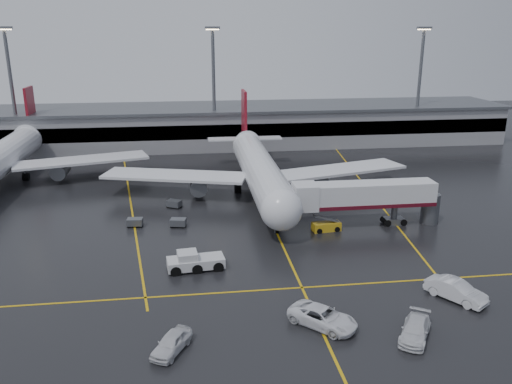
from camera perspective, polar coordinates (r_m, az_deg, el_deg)
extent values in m
plane|color=black|center=(73.38, 1.34, -2.46)|extent=(220.00, 220.00, 0.00)
cube|color=gold|center=(73.38, 1.34, -2.45)|extent=(0.25, 90.00, 0.02)
cube|color=gold|center=(53.56, 5.04, -10.37)|extent=(60.00, 0.25, 0.02)
cube|color=gold|center=(82.55, -13.62, -0.68)|extent=(9.99, 69.35, 0.02)
cube|color=gold|center=(86.96, 12.10, 0.35)|extent=(7.57, 69.64, 0.02)
cube|color=gray|center=(118.54, -2.26, 7.20)|extent=(120.00, 18.00, 8.00)
cube|color=black|center=(109.83, -1.82, 6.66)|extent=(120.00, 0.40, 3.00)
cube|color=#595B60|center=(117.86, -2.29, 9.26)|extent=(122.00, 19.00, 0.60)
cylinder|color=#595B60|center=(116.02, -25.06, 9.64)|extent=(0.70, 0.70, 25.00)
cube|color=#595B60|center=(115.36, -25.89, 15.87)|extent=(3.00, 1.20, 0.50)
cube|color=#FFE5B2|center=(115.36, -25.87, 15.72)|extent=(2.60, 0.90, 0.20)
cylinder|color=#595B60|center=(111.03, -4.63, 10.90)|extent=(0.70, 0.70, 25.00)
cube|color=#595B60|center=(110.34, -4.80, 17.47)|extent=(3.00, 1.20, 0.50)
cube|color=#FFE5B2|center=(110.34, -4.79, 17.31)|extent=(2.60, 0.90, 0.20)
cylinder|color=#595B60|center=(121.98, 17.38, 10.76)|extent=(0.70, 0.70, 25.00)
cube|color=#595B60|center=(121.35, 17.94, 16.71)|extent=(3.00, 1.20, 0.50)
cube|color=#FFE5B2|center=(121.35, 17.93, 16.57)|extent=(2.60, 0.90, 0.20)
cylinder|color=silver|center=(79.68, 0.47, 2.32)|extent=(5.20, 36.00, 5.20)
sphere|color=silver|center=(62.69, 2.78, -1.91)|extent=(5.20, 5.20, 5.20)
cone|color=silver|center=(99.82, -1.22, 5.75)|extent=(4.94, 8.00, 4.94)
cube|color=maroon|center=(99.94, -1.31, 8.62)|extent=(0.50, 5.50, 8.50)
cube|color=silver|center=(99.78, -1.23, 5.86)|extent=(14.00, 3.00, 0.25)
cube|color=silver|center=(81.11, -8.86, 1.79)|extent=(22.80, 11.83, 0.40)
cube|color=silver|center=(84.51, 9.05, 2.42)|extent=(22.80, 11.83, 0.40)
cylinder|color=#595B60|center=(80.51, -6.34, 0.74)|extent=(2.60, 4.50, 2.60)
cylinder|color=#595B60|center=(83.03, 6.88, 1.24)|extent=(2.60, 4.50, 2.60)
cylinder|color=#595B60|center=(66.56, 2.28, -3.67)|extent=(0.56, 0.56, 2.00)
cylinder|color=#595B60|center=(83.05, -2.01, 0.64)|extent=(0.56, 0.56, 2.00)
cylinder|color=#595B60|center=(83.89, 2.35, 0.81)|extent=(0.56, 0.56, 2.00)
cylinder|color=black|center=(66.76, 2.28, -4.11)|extent=(0.40, 1.10, 1.10)
cylinder|color=black|center=(83.18, -2.01, 0.35)|extent=(1.00, 1.40, 1.40)
cylinder|color=black|center=(84.01, 2.34, 0.52)|extent=(1.00, 1.40, 1.40)
cone|color=silver|center=(115.30, -23.29, 5.92)|extent=(4.94, 8.00, 4.94)
cube|color=maroon|center=(115.50, -23.45, 8.40)|extent=(0.50, 5.50, 8.50)
cube|color=silver|center=(115.27, -23.30, 6.02)|extent=(14.00, 3.00, 0.25)
cube|color=silver|center=(94.46, -18.51, 3.31)|extent=(22.80, 11.83, 0.40)
cylinder|color=#595B60|center=(94.58, -20.62, 2.23)|extent=(2.60, 4.50, 2.60)
cylinder|color=#595B60|center=(98.31, -23.88, 1.79)|extent=(0.56, 0.56, 2.00)
cylinder|color=black|center=(98.42, -23.85, 1.54)|extent=(1.00, 1.40, 1.40)
cube|color=silver|center=(69.34, 11.99, -0.20)|extent=(18.00, 3.20, 3.00)
cube|color=#4E0A16|center=(69.73, 11.93, -1.22)|extent=(18.00, 3.30, 0.50)
cube|color=silver|center=(67.08, 5.37, -0.49)|extent=(3.00, 3.40, 3.30)
cylinder|color=#595B60|center=(71.65, 14.87, -2.29)|extent=(0.80, 0.80, 3.00)
cube|color=#595B60|center=(72.00, 14.81, -3.07)|extent=(2.60, 1.60, 0.90)
cylinder|color=#595B60|center=(73.51, 18.51, -1.70)|extent=(2.40, 2.40, 4.00)
cylinder|color=black|center=(71.59, 13.99, -3.13)|extent=(0.90, 1.80, 0.90)
cylinder|color=black|center=(72.41, 15.61, -3.02)|extent=(0.90, 1.80, 0.90)
cube|color=silver|center=(57.22, -6.61, -7.66)|extent=(6.34, 3.10, 1.05)
cube|color=silver|center=(56.77, -7.52, -6.93)|extent=(2.31, 2.31, 0.87)
cube|color=black|center=(56.77, -7.52, -6.93)|extent=(2.08, 2.08, 0.79)
cylinder|color=black|center=(57.16, -8.88, -8.12)|extent=(1.41, 2.73, 1.14)
cylinder|color=black|center=(57.35, -6.60, -7.93)|extent=(1.41, 2.73, 1.14)
cylinder|color=black|center=(57.63, -4.34, -7.73)|extent=(1.41, 2.73, 1.14)
cube|color=gold|center=(68.00, 7.69, -3.76)|extent=(3.81, 1.97, 1.11)
cube|color=#595B60|center=(67.62, 7.73, -2.92)|extent=(3.60, 1.35, 1.27)
cylinder|color=black|center=(67.65, 6.73, -4.06)|extent=(0.92, 1.80, 0.71)
cylinder|color=black|center=(68.54, 8.62, -3.85)|extent=(0.92, 1.80, 0.71)
imported|color=white|center=(47.12, 7.32, -13.43)|extent=(6.40, 6.39, 1.72)
imported|color=silver|center=(47.19, 17.03, -14.20)|extent=(4.61, 5.57, 1.52)
imported|color=silver|center=(54.31, 21.02, -10.01)|extent=(4.97, 5.99, 1.93)
imported|color=silver|center=(44.15, -9.23, -15.97)|extent=(3.77, 4.85, 1.54)
cube|color=#595B60|center=(69.39, -8.51, -3.27)|extent=(2.22, 1.68, 0.90)
cylinder|color=black|center=(69.28, -9.22, -3.76)|extent=(0.40, 0.20, 0.40)
cylinder|color=black|center=(68.94, -7.92, -3.80)|extent=(0.40, 0.20, 0.40)
cylinder|color=black|center=(70.19, -9.04, -3.47)|extent=(0.40, 0.20, 0.40)
cylinder|color=black|center=(69.85, -7.76, -3.51)|extent=(0.40, 0.20, 0.40)
cube|color=#595B60|center=(70.56, -13.11, -3.19)|extent=(2.12, 1.49, 0.90)
cylinder|color=black|center=(70.43, -13.79, -3.69)|extent=(0.40, 0.20, 0.40)
cylinder|color=black|center=(70.12, -12.51, -3.69)|extent=(0.40, 0.20, 0.40)
cylinder|color=black|center=(71.34, -13.64, -3.40)|extent=(0.40, 0.20, 0.40)
cylinder|color=black|center=(71.04, -12.37, -3.40)|extent=(0.40, 0.20, 0.40)
cube|color=#595B60|center=(76.83, -8.94, -1.24)|extent=(2.38, 2.13, 0.90)
cylinder|color=black|center=(76.98, -9.63, -1.60)|extent=(0.40, 0.20, 0.40)
cylinder|color=black|center=(76.18, -8.60, -1.76)|extent=(0.40, 0.20, 0.40)
cylinder|color=black|center=(77.79, -9.24, -1.38)|extent=(0.40, 0.20, 0.40)
cylinder|color=black|center=(76.99, -8.22, -1.53)|extent=(0.40, 0.20, 0.40)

